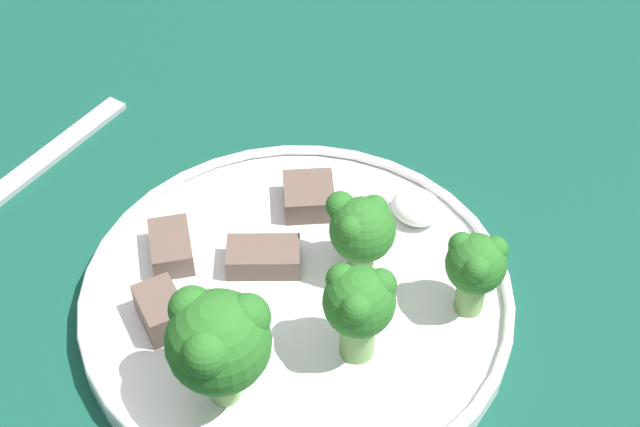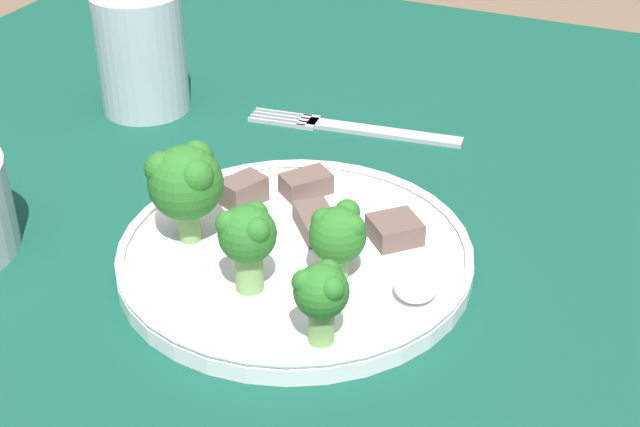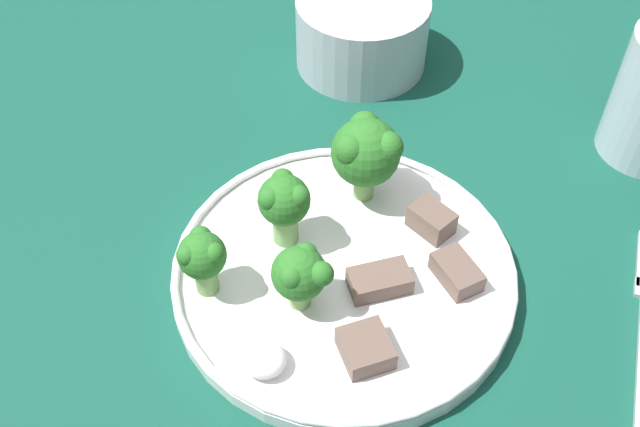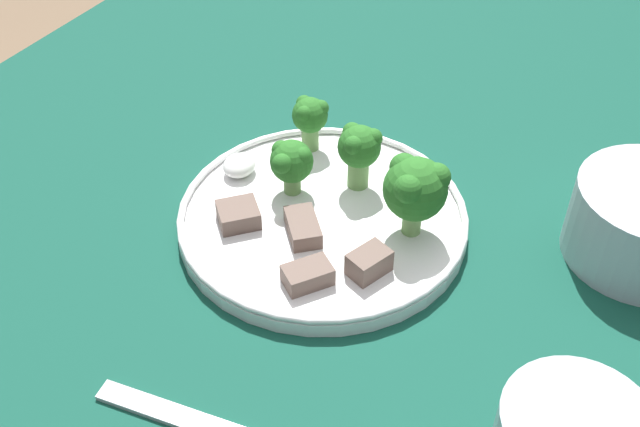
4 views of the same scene
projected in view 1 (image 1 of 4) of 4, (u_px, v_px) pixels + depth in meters
name	position (u px, v px, depth m)	size (l,w,h in m)	color
dinner_plate	(297.00, 297.00, 0.50)	(0.24, 0.24, 0.02)	white
fork	(19.00, 179.00, 0.58)	(0.04, 0.19, 0.00)	#B2B2B7
broccoli_floret_near_rim_left	(359.00, 304.00, 0.44)	(0.04, 0.04, 0.06)	#709E56
broccoli_floret_center_left	(217.00, 340.00, 0.42)	(0.05, 0.05, 0.07)	#709E56
broccoli_floret_back_left	(476.00, 266.00, 0.47)	(0.03, 0.03, 0.05)	#709E56
broccoli_floret_front_left	(356.00, 225.00, 0.49)	(0.04, 0.04, 0.05)	#709E56
meat_slice_front_slice	(171.00, 247.00, 0.51)	(0.04, 0.04, 0.02)	brown
meat_slice_middle_slice	(263.00, 257.00, 0.51)	(0.05, 0.05, 0.01)	brown
meat_slice_rear_slice	(309.00, 196.00, 0.54)	(0.04, 0.04, 0.02)	brown
meat_slice_edge_slice	(161.00, 311.00, 0.48)	(0.04, 0.03, 0.02)	brown
sauce_dollop	(418.00, 208.00, 0.53)	(0.03, 0.03, 0.02)	white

